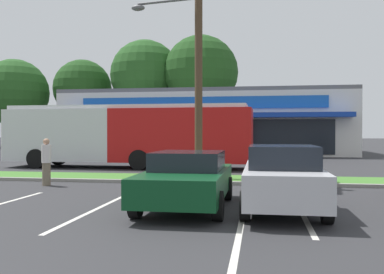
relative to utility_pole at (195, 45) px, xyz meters
name	(u,v)px	position (x,y,z in m)	size (l,w,h in m)	color
grass_median	(135,178)	(-2.42, -0.14, -5.21)	(56.00, 2.20, 0.12)	#427A2D
curb_lip	(125,181)	(-2.42, -1.36, -5.21)	(56.00, 0.24, 0.12)	gray
parking_stripe_2	(92,211)	(-1.44, -6.84, -5.27)	(0.12, 4.80, 0.01)	silver
parking_stripe_3	(238,238)	(2.13, -8.90, -5.27)	(0.12, 4.80, 0.01)	silver
parking_stripe_4	(302,214)	(3.48, -6.40, -5.27)	(0.12, 4.80, 0.01)	silver
storefront_building	(210,123)	(-1.99, 21.83, -2.61)	(23.72, 13.28, 5.32)	silver
tree_far_left	(15,93)	(-26.94, 31.23, 1.36)	(8.09, 8.09, 10.69)	#473323
tree_left	(83,89)	(-18.76, 32.44, 1.83)	(7.00, 7.00, 10.62)	#473323
tree_mid_left	(145,75)	(-10.60, 31.31, 3.17)	(8.06, 8.06, 12.48)	#473323
tree_mid	(201,73)	(-4.00, 30.59, 3.19)	(8.33, 8.33, 12.64)	#473323
utility_pole	(195,45)	(0.00, 0.00, 0.00)	(3.11, 2.39, 9.86)	#4C3826
city_bus	(128,134)	(-4.32, 4.98, -3.51)	(13.01, 2.85, 3.25)	#B71414
car_0	(187,179)	(0.72, -6.03, -4.55)	(2.02, 4.48, 1.39)	#0C3F1E
car_2	(219,148)	(-0.17, 12.03, -4.47)	(4.70, 2.02, 1.56)	black
car_3	(282,177)	(3.03, -6.03, -4.48)	(1.89, 4.56, 1.57)	#B7B7BC
pedestrian_near_bench	(46,162)	(-4.89, -2.55, -4.44)	(0.33, 0.33, 1.66)	#726651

